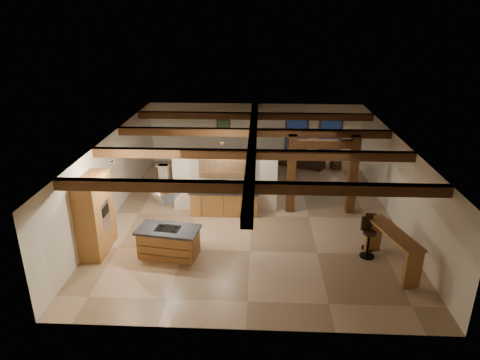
% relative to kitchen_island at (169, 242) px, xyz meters
% --- Properties ---
extents(ground, '(12.00, 12.00, 0.00)m').
position_rel_kitchen_island_xyz_m(ground, '(2.44, 2.80, -0.46)').
color(ground, tan).
rests_on(ground, ground).
extents(room_walls, '(12.00, 12.00, 12.00)m').
position_rel_kitchen_island_xyz_m(room_walls, '(2.44, 2.80, 1.32)').
color(room_walls, silver).
rests_on(room_walls, ground).
extents(ceiling_beams, '(10.00, 12.00, 0.28)m').
position_rel_kitchen_island_xyz_m(ceiling_beams, '(2.44, 2.80, 2.30)').
color(ceiling_beams, '#402510').
rests_on(ceiling_beams, room_walls).
extents(timber_posts, '(2.50, 0.30, 2.90)m').
position_rel_kitchen_island_xyz_m(timber_posts, '(4.94, 3.30, 1.31)').
color(timber_posts, '#402510').
rests_on(timber_posts, ground).
extents(partition_wall, '(3.80, 0.18, 2.20)m').
position_rel_kitchen_island_xyz_m(partition_wall, '(1.44, 3.30, 0.64)').
color(partition_wall, silver).
rests_on(partition_wall, ground).
extents(pantry_cabinet, '(0.67, 1.60, 2.40)m').
position_rel_kitchen_island_xyz_m(pantry_cabinet, '(-2.22, 0.20, 0.74)').
color(pantry_cabinet, olive).
rests_on(pantry_cabinet, ground).
extents(back_counter, '(2.50, 0.66, 0.94)m').
position_rel_kitchen_island_xyz_m(back_counter, '(1.44, 2.91, 0.02)').
color(back_counter, olive).
rests_on(back_counter, ground).
extents(upper_display_cabinet, '(1.80, 0.36, 0.95)m').
position_rel_kitchen_island_xyz_m(upper_display_cabinet, '(1.44, 3.11, 1.39)').
color(upper_display_cabinet, olive).
rests_on(upper_display_cabinet, partition_wall).
extents(range_hood, '(1.10, 1.10, 1.40)m').
position_rel_kitchen_island_xyz_m(range_hood, '(-0.00, 0.00, 1.33)').
color(range_hood, silver).
rests_on(range_hood, room_walls).
extents(back_windows, '(2.70, 0.07, 1.70)m').
position_rel_kitchen_island_xyz_m(back_windows, '(5.24, 8.74, 1.04)').
color(back_windows, '#402510').
rests_on(back_windows, room_walls).
extents(framed_art, '(0.65, 0.05, 0.85)m').
position_rel_kitchen_island_xyz_m(framed_art, '(0.94, 8.74, 1.24)').
color(framed_art, '#402510').
rests_on(framed_art, room_walls).
extents(recessed_cans, '(3.16, 2.46, 0.03)m').
position_rel_kitchen_island_xyz_m(recessed_cans, '(-0.09, 0.87, 2.41)').
color(recessed_cans, silver).
rests_on(recessed_cans, room_walls).
extents(kitchen_island, '(1.95, 1.24, 0.91)m').
position_rel_kitchen_island_xyz_m(kitchen_island, '(0.00, 0.00, 0.00)').
color(kitchen_island, olive).
rests_on(kitchen_island, ground).
extents(dining_table, '(1.74, 0.98, 0.61)m').
position_rel_kitchen_island_xyz_m(dining_table, '(2.01, 5.89, -0.15)').
color(dining_table, '#3B1D0E').
rests_on(dining_table, ground).
extents(sofa, '(2.26, 1.62, 0.62)m').
position_rel_kitchen_island_xyz_m(sofa, '(4.72, 8.30, -0.15)').
color(sofa, black).
rests_on(sofa, ground).
extents(microwave, '(0.47, 0.32, 0.26)m').
position_rel_kitchen_island_xyz_m(microwave, '(1.28, 2.91, 0.61)').
color(microwave, '#BCBCC1').
rests_on(microwave, back_counter).
extents(bar_counter, '(1.15, 2.28, 1.16)m').
position_rel_kitchen_island_xyz_m(bar_counter, '(6.49, -0.40, 0.33)').
color(bar_counter, olive).
rests_on(bar_counter, ground).
extents(side_table, '(0.51, 0.51, 0.50)m').
position_rel_kitchen_island_xyz_m(side_table, '(6.27, 7.98, -0.21)').
color(side_table, '#402510').
rests_on(side_table, ground).
extents(table_lamp, '(0.29, 0.29, 0.35)m').
position_rel_kitchen_island_xyz_m(table_lamp, '(6.27, 7.98, 0.29)').
color(table_lamp, black).
rests_on(table_lamp, side_table).
extents(bar_stool_a, '(0.47, 0.49, 1.27)m').
position_rel_kitchen_island_xyz_m(bar_stool_a, '(5.96, 0.22, 0.19)').
color(bar_stool_a, black).
rests_on(bar_stool_a, ground).
extents(bar_stool_b, '(0.40, 0.41, 1.14)m').
position_rel_kitchen_island_xyz_m(bar_stool_b, '(6.12, 0.68, 0.12)').
color(bar_stool_b, black).
rests_on(bar_stool_b, ground).
extents(dining_chairs, '(1.98, 1.98, 1.10)m').
position_rel_kitchen_island_xyz_m(dining_chairs, '(2.01, 5.89, 0.10)').
color(dining_chairs, '#402510').
rests_on(dining_chairs, ground).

